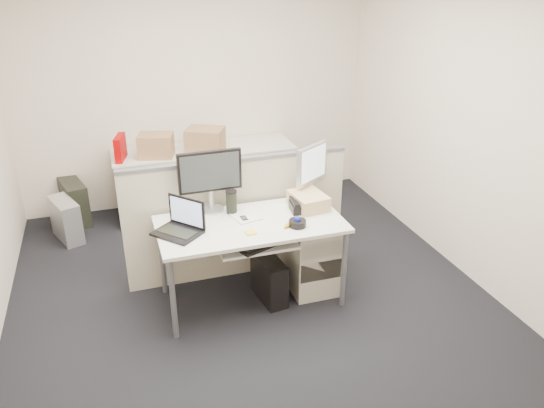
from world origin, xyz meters
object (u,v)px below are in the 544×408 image
object	(u,v)px
desk_phone	(304,207)
desk	(251,230)
monitor_main	(210,181)
laptop	(176,219)

from	to	relation	value
desk_phone	desk	bearing A→B (deg)	-164.52
monitor_main	desk	bearing A→B (deg)	-53.23
monitor_main	laptop	distance (m)	0.50
laptop	desk_phone	world-z (taller)	laptop
monitor_main	desk_phone	xyz separation A→B (m)	(0.74, -0.24, -0.23)
monitor_main	laptop	xyz separation A→B (m)	(-0.34, -0.34, -0.14)
desk	monitor_main	xyz separation A→B (m)	(-0.25, 0.32, 0.33)
laptop	monitor_main	bearing A→B (deg)	93.01
desk	laptop	size ratio (longest dim) A/B	4.32
laptop	desk	bearing A→B (deg)	50.16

